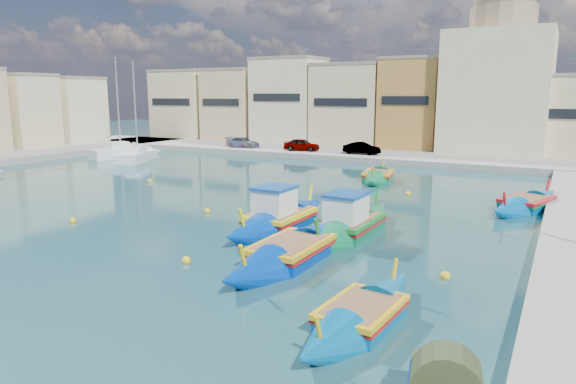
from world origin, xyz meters
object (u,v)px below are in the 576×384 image
Objects in this scene: luzzu_turquoise_cabin at (350,226)px; luzzu_cyan_mid at (527,205)px; church_block at (499,74)px; luzzu_blue_cabin at (280,220)px; luzzu_blue_south at (291,253)px; luzzu_cyan_south at (361,317)px; luzzu_green at (378,177)px; yacht_midnorth at (132,152)px; yacht_north at (143,155)px.

luzzu_turquoise_cabin is 11.93m from luzzu_cyan_mid.
church_block is at bearing 86.91° from luzzu_turquoise_cabin.
luzzu_blue_south is at bearing -55.38° from luzzu_blue_cabin.
church_block is 45.06m from luzzu_cyan_south.
luzzu_turquoise_cabin reaches higher than luzzu_green.
luzzu_blue_south is (-7.54, -14.40, 0.02)m from luzzu_cyan_mid.
luzzu_cyan_mid is at bearing -11.46° from yacht_midnorth.
luzzu_blue_cabin is 5.04m from luzzu_blue_south.
luzzu_blue_south is at bearing -81.02° from luzzu_green.
yacht_midnorth is at bearing 143.30° from luzzu_cyan_south.
luzzu_green is 25.05m from yacht_north.
yacht_midnorth is at bearing -151.75° from church_block.
yacht_north is at bearing 177.52° from luzzu_green.
luzzu_green is at bearing 152.62° from luzzu_cyan_mid.
luzzu_cyan_mid reaches higher than luzzu_green.
luzzu_cyan_south is 0.69× the size of yacht_north.
luzzu_blue_south is at bearing -36.72° from yacht_north.
luzzu_blue_cabin is at bearing -135.42° from luzzu_cyan_mid.
luzzu_blue_south is 1.33× the size of luzzu_cyan_south.
luzzu_blue_cabin is 0.85× the size of yacht_midnorth.
luzzu_turquoise_cabin is 0.95× the size of yacht_north.
luzzu_blue_cabin reaches higher than luzzu_green.
church_block reaches higher than luzzu_green.
luzzu_blue_south reaches higher than luzzu_cyan_mid.
luzzu_cyan_south is at bearing -42.74° from luzzu_blue_south.
luzzu_cyan_mid is 0.83× the size of yacht_north.
yacht_north reaches higher than luzzu_turquoise_cabin.
luzzu_cyan_mid is at bearing -79.00° from church_block.
yacht_midnorth is (-33.38, -17.93, -7.98)m from church_block.
luzzu_cyan_south is (7.36, -8.30, -0.16)m from luzzu_blue_cabin.
luzzu_blue_south is 37.98m from yacht_midnorth.
luzzu_turquoise_cabin is 33.12m from yacht_north.
luzzu_green is 0.84× the size of luzzu_blue_south.
yacht_north is at bearing 169.50° from luzzu_cyan_mid.
luzzu_cyan_south is at bearing -99.31° from luzzu_cyan_mid.
luzzu_turquoise_cabin is at bearing 113.67° from luzzu_cyan_south.
luzzu_green is at bearing 107.62° from luzzu_cyan_south.
luzzu_green is (-10.69, 5.54, -0.00)m from luzzu_cyan_mid.
luzzu_turquoise_cabin is 4.71m from luzzu_blue_south.
yacht_midnorth is (-38.38, 7.78, 0.17)m from luzzu_cyan_mid.
church_block reaches higher than luzzu_blue_cabin.
luzzu_blue_cabin is at bearing -98.54° from church_block.
luzzu_cyan_mid is 0.91× the size of luzzu_blue_south.
luzzu_blue_south is at bearing -93.63° from church_block.
yacht_midnorth is (-30.83, 22.18, 0.15)m from luzzu_blue_south.
luzzu_green is 0.77× the size of yacht_north.
luzzu_turquoise_cabin is at bearing -93.09° from church_block.
church_block reaches higher than yacht_midnorth.
luzzu_blue_cabin is at bearing -171.46° from luzzu_turquoise_cabin.
luzzu_blue_south is at bearing -97.69° from luzzu_turquoise_cabin.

